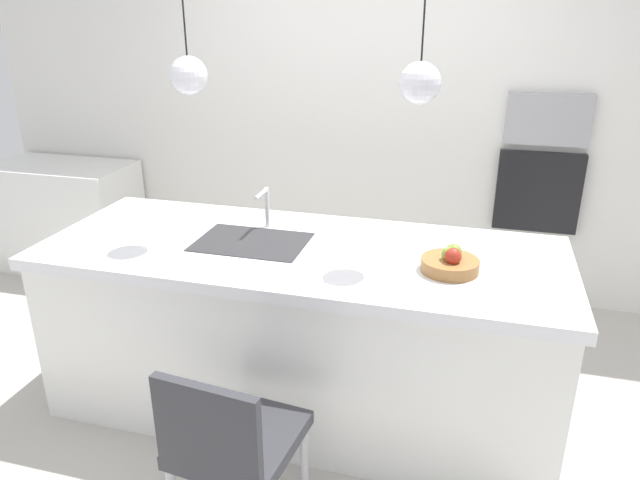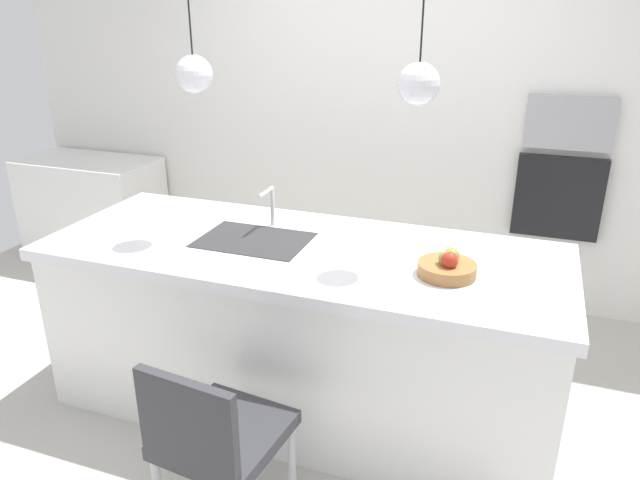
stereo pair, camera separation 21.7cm
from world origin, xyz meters
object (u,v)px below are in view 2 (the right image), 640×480
object	(u,v)px
chair_near	(215,436)
microwave	(569,123)
fruit_bowl	(447,267)
oven	(558,197)

from	to	relation	value
chair_near	microwave	bearing A→B (deg)	63.57
fruit_bowl	microwave	bearing A→B (deg)	73.52
microwave	oven	world-z (taller)	microwave
fruit_bowl	oven	world-z (taller)	oven
fruit_bowl	microwave	world-z (taller)	microwave
microwave	chair_near	bearing A→B (deg)	-116.43
oven	chair_near	size ratio (longest dim) A/B	0.67
chair_near	oven	bearing A→B (deg)	63.57
microwave	oven	size ratio (longest dim) A/B	0.96
oven	fruit_bowl	bearing A→B (deg)	-106.48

